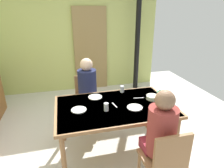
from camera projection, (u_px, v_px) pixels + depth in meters
ground_plane at (85, 150)px, 2.83m from camera, size 6.41×6.41×0.00m
wall_back at (69, 33)px, 4.55m from camera, size 4.31×0.10×2.81m
door_wooden at (91, 50)px, 4.74m from camera, size 0.80×0.05×2.00m
stove_pipe_column at (138, 33)px, 4.60m from camera, size 0.12×0.12×2.81m
dining_table at (115, 110)px, 2.60m from camera, size 1.55×0.99×0.73m
chair_near_diner at (165, 160)px, 1.97m from camera, size 0.40×0.40×0.87m
chair_far_diner at (87, 97)px, 3.37m from camera, size 0.40×0.40×0.87m
person_near_diner at (161, 129)px, 1.99m from camera, size 0.30×0.37×0.77m
person_far_diner at (87, 85)px, 3.14m from camera, size 0.30×0.37×0.77m
water_bottle_green_near at (159, 99)px, 2.47m from camera, size 0.08×0.08×0.26m
serving_bowl_center at (152, 97)px, 2.75m from camera, size 0.17×0.17×0.05m
dinner_plate_near_left at (95, 97)px, 2.81m from camera, size 0.20×0.20×0.01m
dinner_plate_near_right at (79, 110)px, 2.45m from camera, size 0.19×0.19×0.01m
dinner_plate_far_center at (135, 107)px, 2.51m from camera, size 0.20×0.20×0.01m
drinking_glass_by_near_diner at (106, 107)px, 2.43m from camera, size 0.06×0.06×0.10m
drinking_glass_by_far_diner at (122, 89)px, 2.97m from camera, size 0.06×0.06×0.10m
cutlery_knife_near at (171, 110)px, 2.45m from camera, size 0.04×0.15×0.00m
cutlery_fork_near at (139, 98)px, 2.79m from camera, size 0.15×0.04×0.00m
cutlery_knife_far at (115, 105)px, 2.58m from camera, size 0.04×0.15×0.00m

